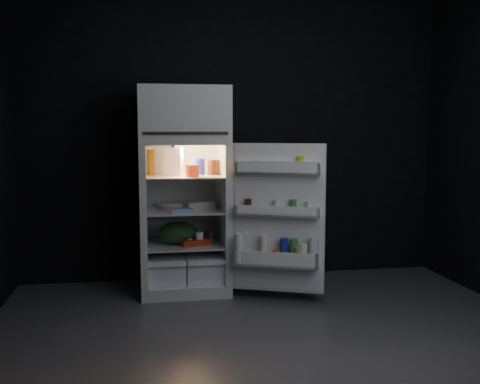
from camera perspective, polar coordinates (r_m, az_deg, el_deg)
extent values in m
cube|color=#4C4C51|center=(3.96, 3.50, -14.69)|extent=(4.00, 3.40, 0.00)
cube|color=black|center=(5.36, -0.67, 5.62)|extent=(4.00, 0.00, 2.70)
cube|color=black|center=(2.08, 14.79, 4.20)|extent=(4.00, 0.00, 2.70)
cube|color=silver|center=(5.09, -5.66, -9.28)|extent=(0.76, 0.70, 0.10)
cube|color=silver|center=(4.94, -9.86, -2.11)|extent=(0.05, 0.70, 1.20)
cube|color=silver|center=(4.99, -1.67, -1.93)|extent=(0.05, 0.70, 1.20)
cube|color=white|center=(5.27, -6.01, -1.51)|extent=(0.66, 0.05, 1.20)
cube|color=silver|center=(4.90, -5.83, 5.29)|extent=(0.76, 0.70, 0.06)
cube|color=silver|center=(4.90, -5.86, 8.09)|extent=(0.76, 0.70, 0.42)
cube|color=black|center=(4.55, -5.50, 5.96)|extent=(0.68, 0.01, 0.02)
cube|color=white|center=(4.92, -9.52, -2.14)|extent=(0.01, 0.65, 1.20)
cube|color=white|center=(4.96, -1.96, -1.97)|extent=(0.01, 0.65, 1.20)
cube|color=white|center=(4.88, -5.80, 4.88)|extent=(0.66, 0.65, 0.01)
cube|color=white|center=(5.05, -5.65, -8.77)|extent=(0.66, 0.65, 0.01)
cube|color=white|center=(4.89, -5.76, 1.65)|extent=(0.65, 0.63, 0.01)
cube|color=white|center=(4.93, -5.72, -1.83)|extent=(0.65, 0.63, 0.01)
cube|color=white|center=(4.98, -5.69, -5.25)|extent=(0.65, 0.63, 0.01)
cube|color=white|center=(5.03, -7.57, -7.48)|extent=(0.32, 0.59, 0.22)
cube|color=white|center=(5.06, -3.80, -7.38)|extent=(0.32, 0.59, 0.22)
cube|color=white|center=(4.69, -7.41, -7.36)|extent=(0.32, 0.02, 0.03)
cube|color=white|center=(4.72, -3.37, -7.24)|extent=(0.32, 0.02, 0.03)
cube|color=#FFE5B2|center=(4.83, -5.75, 4.62)|extent=(0.14, 0.14, 0.02)
cube|color=silver|center=(4.60, 3.94, -2.64)|extent=(0.72, 0.34, 1.22)
cube|color=white|center=(4.58, 3.88, -2.70)|extent=(0.67, 0.29, 1.18)
cube|color=white|center=(4.49, 3.84, 1.89)|extent=(0.66, 0.35, 0.02)
cube|color=white|center=(4.45, 3.77, 2.34)|extent=(0.63, 0.28, 0.10)
cube|color=white|center=(4.45, 8.04, 2.28)|extent=(0.05, 0.09, 0.10)
cube|color=white|center=(4.55, -0.27, 2.44)|extent=(0.05, 0.09, 0.10)
cube|color=white|center=(4.53, 3.79, -2.35)|extent=(0.67, 0.36, 0.02)
cube|color=white|center=(4.48, 3.72, -2.00)|extent=(0.63, 0.28, 0.09)
cube|color=white|center=(4.48, 7.97, -2.05)|extent=(0.06, 0.10, 0.09)
cube|color=white|center=(4.58, -0.28, -1.80)|extent=(0.06, 0.10, 0.09)
cube|color=white|center=(4.59, 3.72, -7.40)|extent=(0.68, 0.39, 0.02)
cube|color=white|center=(4.52, 3.60, -6.91)|extent=(0.63, 0.28, 0.13)
cube|color=white|center=(4.53, 7.87, -6.90)|extent=(0.07, 0.14, 0.13)
cube|color=white|center=(4.63, -0.34, -6.55)|extent=(0.07, 0.14, 0.13)
cube|color=white|center=(4.49, 3.84, 3.06)|extent=(0.64, 0.34, 0.02)
cylinder|color=yellow|center=(4.46, 6.13, 2.80)|extent=(0.07, 0.07, 0.13)
cylinder|color=#DD431A|center=(4.48, 4.35, 2.56)|extent=(0.08, 0.08, 0.09)
cylinder|color=yellow|center=(4.52, 1.58, 2.64)|extent=(0.08, 0.08, 0.09)
cylinder|color=white|center=(4.48, 7.08, -1.65)|extent=(0.07, 0.07, 0.11)
cylinder|color=#338C33|center=(4.50, 5.44, -1.52)|extent=(0.07, 0.07, 0.12)
cylinder|color=silver|center=(4.52, 3.80, -1.51)|extent=(0.07, 0.07, 0.11)
cylinder|color=black|center=(4.56, 0.82, -1.42)|extent=(0.07, 0.07, 0.11)
cylinder|color=silver|center=(4.52, 7.50, -6.03)|extent=(0.10, 0.10, 0.23)
cylinder|color=#F4EBC7|center=(4.54, 6.49, -6.33)|extent=(0.08, 0.08, 0.17)
cylinder|color=#338C33|center=(4.54, 5.48, -6.06)|extent=(0.09, 0.09, 0.21)
cylinder|color=#1D269D|center=(4.55, 4.48, -6.01)|extent=(0.08, 0.08, 0.21)
cylinder|color=#F4EBC7|center=(4.57, 2.48, -5.81)|extent=(0.09, 0.09, 0.23)
cylinder|color=tan|center=(4.50, 5.92, -6.56)|extent=(0.07, 0.07, 0.15)
cylinder|color=#DD431A|center=(4.53, 3.64, -6.65)|extent=(0.08, 0.08, 0.12)
cylinder|color=silver|center=(4.56, 1.89, -6.70)|extent=(0.08, 0.08, 0.10)
cylinder|color=white|center=(4.57, -0.08, -5.75)|extent=(0.09, 0.09, 0.24)
cylinder|color=white|center=(4.58, 0.52, -4.18)|extent=(0.05, 0.05, 0.02)
cube|color=white|center=(4.90, -6.73, 3.12)|extent=(0.19, 0.19, 0.24)
cylinder|color=#1D269D|center=(4.93, -4.28, 2.59)|extent=(0.14, 0.14, 0.14)
cylinder|color=black|center=(4.91, -2.69, 2.52)|extent=(0.12, 0.12, 0.13)
cylinder|color=#BB741E|center=(4.98, -9.03, 3.02)|extent=(0.09, 0.09, 0.22)
cube|color=#DD431A|center=(4.73, -4.86, 2.17)|extent=(0.11, 0.09, 0.10)
cube|color=#9A988C|center=(4.89, -4.14, -1.38)|extent=(0.28, 0.20, 0.07)
cylinder|color=tan|center=(5.02, -6.68, -1.39)|extent=(0.34, 0.34, 0.04)
cube|color=#7F9BC5|center=(4.69, -5.84, -1.93)|extent=(0.18, 0.10, 0.04)
cube|color=#F4EBC7|center=(5.11, -3.92, -1.17)|extent=(0.15, 0.13, 0.05)
ellipsoid|color=#193815|center=(4.93, -6.37, -4.14)|extent=(0.40, 0.36, 0.20)
cube|color=#A0280D|center=(4.89, -4.62, -5.08)|extent=(0.28, 0.20, 0.05)
cylinder|color=#A0280D|center=(5.14, -4.63, -4.30)|extent=(0.08, 0.08, 0.09)
cylinder|color=silver|center=(5.13, -3.00, -4.29)|extent=(0.08, 0.08, 0.09)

